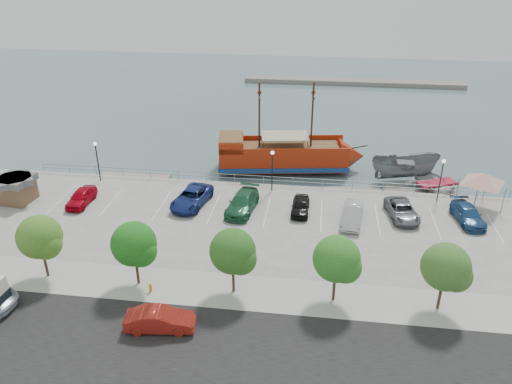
# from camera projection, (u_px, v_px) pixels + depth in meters

# --- Properties ---
(ground) EXTENTS (160.00, 160.00, 0.00)m
(ground) POSITION_uv_depth(u_px,v_px,m) (264.00, 232.00, 44.62)
(ground) COLOR #47666B
(street) EXTENTS (100.00, 8.00, 0.04)m
(street) POSITION_uv_depth(u_px,v_px,m) (233.00, 354.00, 29.96)
(street) COLOR black
(street) RESTS_ON land_slab
(sidewalk) EXTENTS (100.00, 4.00, 0.05)m
(sidewalk) POSITION_uv_depth(u_px,v_px,m) (248.00, 292.00, 35.28)
(sidewalk) COLOR #B0ACA0
(sidewalk) RESTS_ON land_slab
(seawall_railing) EXTENTS (50.00, 0.06, 1.00)m
(seawall_railing) POSITION_uv_depth(u_px,v_px,m) (273.00, 181.00, 50.87)
(seawall_railing) COLOR gray
(seawall_railing) RESTS_ON land_slab
(far_shore) EXTENTS (40.00, 3.00, 0.80)m
(far_shore) POSITION_uv_depth(u_px,v_px,m) (353.00, 82.00, 92.11)
(far_shore) COLOR gray
(far_shore) RESTS_ON ground
(pirate_ship) EXTENTS (16.92, 6.93, 10.54)m
(pirate_ship) POSITION_uv_depth(u_px,v_px,m) (293.00, 156.00, 56.22)
(pirate_ship) COLOR #A3240B
(pirate_ship) RESTS_ON ground
(patrol_boat) EXTENTS (7.68, 3.87, 2.84)m
(patrol_boat) POSITION_uv_depth(u_px,v_px,m) (405.00, 169.00, 53.72)
(patrol_boat) COLOR slate
(patrol_boat) RESTS_ON ground
(speedboat) EXTENTS (6.88, 7.79, 1.34)m
(speedboat) POSITION_uv_depth(u_px,v_px,m) (436.00, 187.00, 51.51)
(speedboat) COLOR silver
(speedboat) RESTS_ON ground
(dock_west) EXTENTS (7.75, 2.33, 0.44)m
(dock_west) POSITION_uv_depth(u_px,v_px,m) (134.00, 178.00, 54.52)
(dock_west) COLOR gray
(dock_west) RESTS_ON ground
(dock_mid) EXTENTS (6.59, 3.40, 0.36)m
(dock_mid) POSITION_uv_depth(u_px,v_px,m) (351.00, 191.00, 51.76)
(dock_mid) COLOR gray
(dock_mid) RESTS_ON ground
(dock_east) EXTENTS (7.28, 4.21, 0.40)m
(dock_east) POSITION_uv_depth(u_px,v_px,m) (419.00, 195.00, 50.94)
(dock_east) COLOR gray
(dock_east) RESTS_ON ground
(shed) EXTENTS (3.37, 3.37, 2.52)m
(shed) POSITION_uv_depth(u_px,v_px,m) (16.00, 188.00, 47.37)
(shed) COLOR brown
(shed) RESTS_ON land_slab
(canopy_tent) EXTENTS (5.87, 5.87, 3.89)m
(canopy_tent) POSITION_uv_depth(u_px,v_px,m) (485.00, 174.00, 45.47)
(canopy_tent) COLOR slate
(canopy_tent) RESTS_ON land_slab
(street_sedan) EXTENTS (4.61, 2.07, 1.47)m
(street_sedan) POSITION_uv_depth(u_px,v_px,m) (160.00, 320.00, 31.63)
(street_sedan) COLOR maroon
(street_sedan) RESTS_ON street
(fire_hydrant) EXTENTS (0.23, 0.23, 0.68)m
(fire_hydrant) POSITION_uv_depth(u_px,v_px,m) (150.00, 287.00, 35.23)
(fire_hydrant) COLOR #C6930C
(fire_hydrant) RESTS_ON sidewalk
(lamp_post_left) EXTENTS (0.36, 0.36, 4.28)m
(lamp_post_left) POSITION_uv_depth(u_px,v_px,m) (97.00, 155.00, 50.78)
(lamp_post_left) COLOR black
(lamp_post_left) RESTS_ON land_slab
(lamp_post_mid) EXTENTS (0.36, 0.36, 4.28)m
(lamp_post_mid) POSITION_uv_depth(u_px,v_px,m) (272.00, 164.00, 48.64)
(lamp_post_mid) COLOR black
(lamp_post_mid) RESTS_ON land_slab
(lamp_post_right) EXTENTS (0.36, 0.36, 4.28)m
(lamp_post_right) POSITION_uv_depth(u_px,v_px,m) (442.00, 173.00, 46.74)
(lamp_post_right) COLOR black
(lamp_post_right) RESTS_ON land_slab
(tree_b) EXTENTS (3.30, 3.20, 5.00)m
(tree_b) POSITION_uv_depth(u_px,v_px,m) (41.00, 239.00, 35.53)
(tree_b) COLOR #473321
(tree_b) RESTS_ON sidewalk
(tree_c) EXTENTS (3.30, 3.20, 5.00)m
(tree_c) POSITION_uv_depth(u_px,v_px,m) (136.00, 246.00, 34.69)
(tree_c) COLOR #473321
(tree_c) RESTS_ON sidewalk
(tree_d) EXTENTS (3.30, 3.20, 5.00)m
(tree_d) POSITION_uv_depth(u_px,v_px,m) (235.00, 253.00, 33.86)
(tree_d) COLOR #473321
(tree_d) RESTS_ON sidewalk
(tree_e) EXTENTS (3.30, 3.20, 5.00)m
(tree_e) POSITION_uv_depth(u_px,v_px,m) (339.00, 261.00, 33.03)
(tree_e) COLOR #473321
(tree_e) RESTS_ON sidewalk
(tree_f) EXTENTS (3.30, 3.20, 5.00)m
(tree_f) POSITION_uv_depth(u_px,v_px,m) (448.00, 269.00, 32.20)
(tree_f) COLOR #473321
(tree_f) RESTS_ON sidewalk
(parked_car_a) EXTENTS (1.73, 4.25, 1.44)m
(parked_car_a) POSITION_uv_depth(u_px,v_px,m) (81.00, 197.00, 47.11)
(parked_car_a) COLOR #B40215
(parked_car_a) RESTS_ON land_slab
(parked_car_c) EXTENTS (3.49, 5.95, 1.55)m
(parked_car_c) POSITION_uv_depth(u_px,v_px,m) (192.00, 197.00, 46.89)
(parked_car_c) COLOR navy
(parked_car_c) RESTS_ON land_slab
(parked_car_d) EXTENTS (2.92, 5.76, 1.60)m
(parked_car_d) POSITION_uv_depth(u_px,v_px,m) (242.00, 203.00, 45.90)
(parked_car_d) COLOR #226039
(parked_car_d) RESTS_ON land_slab
(parked_car_e) EXTENTS (1.65, 3.99, 1.35)m
(parked_car_e) POSITION_uv_depth(u_px,v_px,m) (300.00, 206.00, 45.63)
(parked_car_e) COLOR black
(parked_car_e) RESTS_ON land_slab
(parked_car_f) EXTENTS (2.30, 5.05, 1.61)m
(parked_car_f) POSITION_uv_depth(u_px,v_px,m) (353.00, 214.00, 43.97)
(parked_car_f) COLOR silver
(parked_car_f) RESTS_ON land_slab
(parked_car_g) EXTENTS (3.04, 5.24, 1.37)m
(parked_car_g) POSITION_uv_depth(u_px,v_px,m) (402.00, 211.00, 44.77)
(parked_car_g) COLOR slate
(parked_car_g) RESTS_ON land_slab
(parked_car_h) EXTENTS (2.66, 5.06, 1.40)m
(parked_car_h) POSITION_uv_depth(u_px,v_px,m) (468.00, 215.00, 44.09)
(parked_car_h) COLOR navy
(parked_car_h) RESTS_ON land_slab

